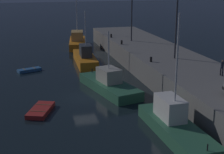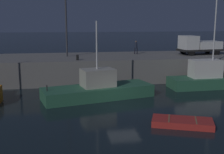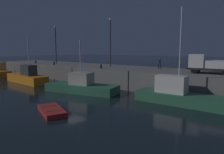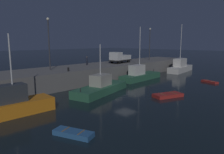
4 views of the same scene
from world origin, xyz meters
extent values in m
plane|color=black|center=(0.00, 0.00, 0.00)|extent=(320.00, 320.00, 0.00)
cube|color=slate|center=(0.00, 12.04, 1.34)|extent=(67.09, 8.62, 2.69)
cube|color=#2D6647|center=(10.88, 5.44, 0.54)|extent=(9.93, 3.07, 1.07)
cube|color=silver|center=(9.61, 5.40, 1.98)|extent=(3.14, 1.76, 1.81)
cylinder|color=silver|center=(10.39, 5.43, 6.34)|extent=(0.14, 0.14, 6.91)
cube|color=#2D6647|center=(-1.74, 3.06, 0.53)|extent=(10.25, 5.33, 1.06)
cube|color=#ADA899|center=(-1.73, 3.06, 1.84)|extent=(3.21, 2.58, 1.56)
cylinder|color=silver|center=(-1.81, 3.04, 4.70)|extent=(0.14, 0.14, 4.16)
cylinder|color=#262626|center=(-6.11, 1.99, 1.31)|extent=(0.10, 0.10, 0.50)
cube|color=#B22823|center=(2.92, -4.82, 0.22)|extent=(4.26, 3.01, 0.43)
cube|color=olive|center=(3.72, -5.13, 0.45)|extent=(0.63, 1.46, 0.04)
cube|color=olive|center=(2.12, -4.50, 0.45)|extent=(0.63, 1.46, 0.04)
cylinder|color=#38383D|center=(-4.29, 12.15, 6.55)|extent=(0.20, 0.20, 7.72)
cylinder|color=black|center=(10.34, 10.51, 3.14)|extent=(0.93, 0.38, 0.90)
cylinder|color=black|center=(10.13, 12.34, 3.14)|extent=(0.93, 0.38, 0.90)
cylinder|color=black|center=(13.75, 10.91, 3.14)|extent=(0.93, 0.38, 0.90)
cylinder|color=black|center=(13.54, 12.74, 3.14)|extent=(0.93, 0.38, 0.90)
cube|color=black|center=(11.94, 11.62, 3.26)|extent=(5.59, 2.81, 0.25)
cube|color=silver|center=(10.34, 11.44, 4.20)|extent=(1.96, 2.38, 1.63)
cube|color=silver|center=(12.90, 11.74, 3.85)|extent=(3.35, 2.54, 0.92)
cylinder|color=black|center=(4.12, 13.39, 3.08)|extent=(0.13, 0.13, 0.79)
cylinder|color=black|center=(4.43, 13.42, 3.08)|extent=(0.13, 0.13, 0.79)
cylinder|color=#1E2333|center=(4.27, 13.40, 3.81)|extent=(0.33, 0.33, 0.65)
sphere|color=#8C664C|center=(4.27, 13.40, 4.25)|extent=(0.19, 0.19, 0.19)
cylinder|color=black|center=(-3.25, 8.61, 2.98)|extent=(0.28, 0.28, 0.58)
camera|label=1|loc=(33.60, -5.79, 12.19)|focal=54.19mm
camera|label=2|loc=(-4.58, -21.99, 6.78)|focal=46.58mm
camera|label=3|loc=(18.22, -15.27, 5.58)|focal=33.18mm
camera|label=4|loc=(-21.45, -18.22, 7.13)|focal=33.85mm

